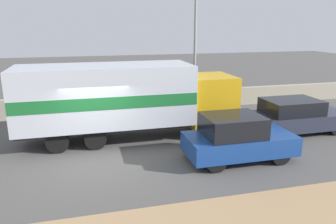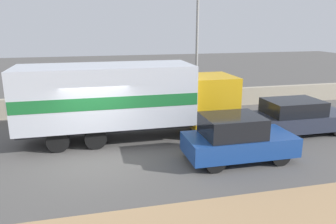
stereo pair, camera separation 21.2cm
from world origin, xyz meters
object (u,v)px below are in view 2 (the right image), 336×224
box_truck (123,97)px  car_sedan_second (297,117)px  street_lamp (197,42)px  car_hatchback (237,139)px

box_truck → car_sedan_second: 7.65m
street_lamp → car_sedan_second: size_ratio=1.43×
street_lamp → car_hatchback: size_ratio=1.70×
car_hatchback → car_sedan_second: 4.48m
car_hatchback → car_sedan_second: size_ratio=0.84×
car_hatchback → street_lamp: bearing=84.1°
box_truck → car_hatchback: bearing=-42.0°
car_hatchback → car_sedan_second: (3.91, 2.19, -0.07)m
box_truck → car_hatchback: box_truck is taller
box_truck → street_lamp: bearing=38.6°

